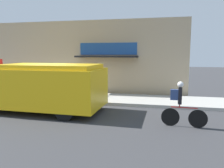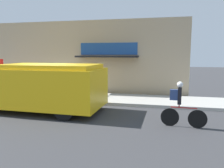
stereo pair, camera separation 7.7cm
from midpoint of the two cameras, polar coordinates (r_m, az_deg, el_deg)
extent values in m
plane|color=#38383A|center=(11.72, -15.12, -4.72)|extent=(70.00, 70.00, 0.00)
cube|color=#ADAAA3|center=(12.82, -12.47, -3.22)|extent=(28.00, 2.55, 0.15)
cube|color=tan|center=(14.11, -9.83, 6.80)|extent=(14.00, 0.18, 4.53)
cube|color=#1E4C93|center=(13.29, -0.78, 9.20)|extent=(3.50, 0.05, 0.71)
cube|color=black|center=(12.89, -1.21, 7.19)|extent=(3.67, 0.86, 0.10)
cube|color=yellow|center=(9.76, -15.56, -0.80)|extent=(4.53, 2.49, 1.61)
cube|color=yellow|center=(9.67, -15.76, 4.45)|extent=(4.16, 2.29, 0.18)
cube|color=red|center=(11.61, -17.34, 0.87)|extent=(0.03, 0.44, 0.44)
cylinder|color=black|center=(12.05, -23.02, -2.87)|extent=(0.78, 0.28, 0.77)
cylinder|color=black|center=(10.32, -6.98, -4.00)|extent=(0.78, 0.28, 0.77)
cylinder|color=black|center=(8.46, -12.07, -6.75)|extent=(0.78, 0.28, 0.77)
cylinder|color=black|center=(8.02, 21.70, -8.52)|extent=(0.63, 0.07, 0.63)
cylinder|color=black|center=(7.96, 15.13, -8.34)|extent=(0.63, 0.07, 0.63)
cylinder|color=red|center=(7.89, 18.54, -5.91)|extent=(0.86, 0.07, 0.04)
cylinder|color=red|center=(7.86, 17.40, -5.45)|extent=(0.04, 0.04, 0.12)
cube|color=black|center=(7.79, 17.50, -2.98)|extent=(0.13, 0.20, 0.57)
sphere|color=white|center=(7.73, 17.62, -0.12)|extent=(0.20, 0.20, 0.20)
cube|color=navy|center=(7.78, 16.11, -2.71)|extent=(0.27, 0.15, 0.36)
cylinder|color=#2D5138|center=(12.41, -4.99, -1.33)|extent=(0.48, 0.48, 0.74)
cylinder|color=black|center=(12.35, -5.02, 0.45)|extent=(0.49, 0.49, 0.04)
camera|label=1|loc=(0.04, -89.79, 0.03)|focal=35.00mm
camera|label=2|loc=(0.04, 90.21, -0.03)|focal=35.00mm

